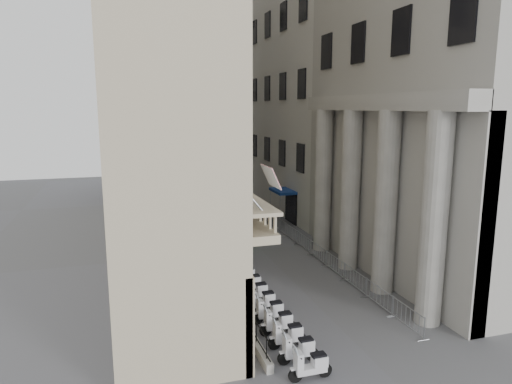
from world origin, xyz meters
The scene contains 36 objects.
left_building centered at (-7.50, 22.00, 17.00)m, with size 5.00×36.00×34.00m, color tan.
far_building centered at (0.00, 48.00, 15.00)m, with size 22.00×10.00×30.00m, color beige.
iron_fence centered at (-4.30, 18.00, 0.00)m, with size 0.30×28.00×1.40m, color black, non-canonical shape.
blue_awning centered at (4.15, 26.00, 0.00)m, with size 1.60×3.00×3.00m, color navy, non-canonical shape.
flag centered at (-4.00, 5.00, 0.00)m, with size 1.00×1.40×8.20m, color #9E0C11, non-canonical shape.
scooter_0 centered at (-2.94, 3.28, 0.00)m, with size 0.56×1.40×1.50m, color silver, non-canonical shape.
scooter_1 centered at (-2.94, 4.50, 0.00)m, with size 0.56×1.40×1.50m, color silver, non-canonical shape.
scooter_2 centered at (-2.94, 5.72, 0.00)m, with size 0.56×1.40×1.50m, color silver, non-canonical shape.
scooter_3 centered at (-2.94, 6.94, 0.00)m, with size 0.56×1.40×1.50m, color silver, non-canonical shape.
scooter_4 centered at (-2.94, 8.16, 0.00)m, with size 0.56×1.40×1.50m, color silver, non-canonical shape.
scooter_5 centered at (-2.94, 9.39, 0.00)m, with size 0.56×1.40×1.50m, color silver, non-canonical shape.
scooter_6 centered at (-2.94, 10.61, 0.00)m, with size 0.56×1.40×1.50m, color silver, non-canonical shape.
scooter_7 centered at (-2.94, 11.83, 0.00)m, with size 0.56×1.40×1.50m, color silver, non-canonical shape.
scooter_8 centered at (-2.94, 13.05, 0.00)m, with size 0.56×1.40×1.50m, color silver, non-canonical shape.
scooter_9 centered at (-2.94, 14.27, 0.00)m, with size 0.56×1.40×1.50m, color silver, non-canonical shape.
scooter_10 centered at (-2.94, 15.49, 0.00)m, with size 0.56×1.40×1.50m, color silver, non-canonical shape.
scooter_11 centered at (-2.94, 16.71, 0.00)m, with size 0.56×1.40×1.50m, color silver, non-canonical shape.
scooter_12 centered at (-2.94, 17.93, 0.00)m, with size 0.56×1.40×1.50m, color silver, non-canonical shape.
scooter_13 centered at (-2.94, 19.15, 0.00)m, with size 0.56×1.40×1.50m, color silver, non-canonical shape.
scooter_14 centered at (-2.94, 20.38, 0.00)m, with size 0.56×1.40×1.50m, color silver, non-canonical shape.
barrier_0 centered at (2.98, 5.73, 0.00)m, with size 0.60×2.40×1.10m, color #95979C, non-canonical shape.
barrier_1 centered at (2.98, 8.23, 0.00)m, with size 0.60×2.40×1.10m, color #95979C, non-canonical shape.
barrier_2 centered at (2.98, 10.73, 0.00)m, with size 0.60×2.40×1.10m, color #95979C, non-canonical shape.
barrier_3 centered at (2.98, 13.23, 0.00)m, with size 0.60×2.40×1.10m, color #95979C, non-canonical shape.
barrier_4 centered at (2.98, 15.73, 0.00)m, with size 0.60×2.40×1.10m, color #95979C, non-canonical shape.
barrier_5 centered at (2.98, 18.23, 0.00)m, with size 0.60×2.40×1.10m, color #95979C, non-canonical shape.
barrier_6 centered at (2.98, 20.73, 0.00)m, with size 0.60×2.40×1.10m, color #95979C, non-canonical shape.
barrier_7 centered at (2.98, 23.23, 0.00)m, with size 0.60×2.40×1.10m, color #95979C, non-canonical shape.
barrier_8 centered at (2.98, 25.73, 0.00)m, with size 0.60×2.40×1.10m, color #95979C, non-canonical shape.
barrier_9 centered at (2.98, 28.23, 0.00)m, with size 0.60×2.40×1.10m, color #95979C, non-canonical shape.
security_tent centered at (-3.17, 29.42, 2.76)m, with size 4.07×4.07×3.31m.
street_lamp centered at (-3.48, 26.01, 4.66)m, with size 2.55×0.56×7.85m.
info_kiosk centered at (-2.49, 20.14, 0.84)m, with size 0.28×0.79×1.66m.
pedestrian_a centered at (-0.42, 29.88, 0.81)m, with size 0.59×0.39×1.63m, color #0D1637.
pedestrian_b centered at (2.13, 32.74, 0.86)m, with size 0.83×0.65×1.71m, color black.
pedestrian_c centered at (1.14, 28.78, 0.90)m, with size 0.88×0.57×1.80m, color black.
Camera 1 is at (-9.39, -11.12, 10.10)m, focal length 32.00 mm.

